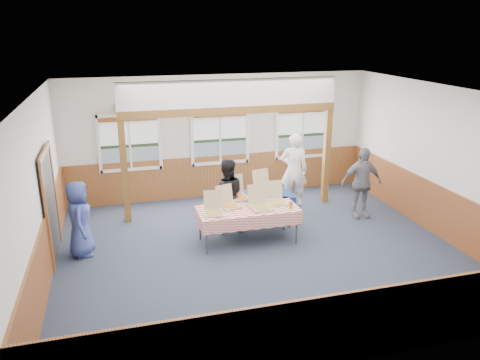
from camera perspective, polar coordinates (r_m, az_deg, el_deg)
name	(u,v)px	position (r m, az deg, el deg)	size (l,w,h in m)	color
floor	(259,251)	(9.61, 2.37, -8.63)	(8.00, 8.00, 0.00)	#262E3F
ceiling	(262,92)	(8.65, 2.65, 10.64)	(8.00, 8.00, 0.00)	white
wall_back	(220,137)	(12.26, -2.49, 5.30)	(8.00, 8.00, 0.00)	silver
wall_front	(346,259)	(6.01, 12.84, -9.36)	(8.00, 8.00, 0.00)	silver
wall_left	(38,195)	(8.71, -23.45, -1.67)	(8.00, 8.00, 0.00)	silver
wall_right	(438,161)	(10.87, 23.04, 2.15)	(8.00, 8.00, 0.00)	silver
wainscot_back	(220,175)	(12.52, -2.40, 0.58)	(7.98, 0.05, 1.10)	brown
wainscot_front	(340,330)	(6.58, 12.07, -17.41)	(7.98, 0.05, 1.10)	brown
wainscot_left	(47,250)	(9.09, -22.46, -7.89)	(0.05, 6.98, 1.10)	brown
wainscot_right	(431,207)	(11.17, 22.28, -3.04)	(0.05, 6.98, 1.10)	brown
cased_opening	(50,206)	(9.72, -22.16, -2.95)	(0.06, 1.30, 2.10)	#373737
window_left	(129,139)	(11.92, -13.33, 4.83)	(1.56, 0.10, 1.46)	white
window_mid	(220,134)	(12.20, -2.45, 5.62)	(1.56, 0.10, 1.46)	white
window_right	(302,129)	(12.90, 7.61, 6.16)	(1.56, 0.10, 1.46)	white
post_left	(124,172)	(10.92, -13.92, 0.97)	(0.15, 0.15, 2.40)	brown
post_right	(327,156)	(12.07, 10.50, 2.84)	(0.15, 0.15, 2.40)	brown
cross_beam	(231,110)	(10.94, -1.13, 8.49)	(5.15, 0.18, 0.18)	brown
table_left	(254,198)	(10.46, 1.66, -2.16)	(1.89, 1.47, 0.76)	#373737
table_right	(248,211)	(9.71, 0.97, -3.74)	(2.09, 0.92, 0.76)	#373737
pizza_box_a	(237,195)	(10.22, -0.33, -1.89)	(0.48, 0.57, 0.47)	#CAB286
pizza_box_b	(266,189)	(10.66, 3.16, -1.04)	(0.55, 0.61, 0.46)	#CAB286
pizza_box_c	(214,211)	(9.41, -3.22, -3.74)	(0.45, 0.52, 0.42)	#CAB286
pizza_box_d	(229,204)	(9.75, -1.38, -2.92)	(0.50, 0.55, 0.42)	#CAB286
pizza_box_e	(260,205)	(9.67, 2.51, -3.10)	(0.44, 0.53, 0.45)	#CAB286
pizza_box_f	(275,200)	(9.99, 4.35, -2.45)	(0.42, 0.50, 0.43)	#CAB286
veggie_tray	(221,197)	(10.25, -2.35, -2.06)	(0.41, 0.41, 0.09)	black
drink_glass	(291,205)	(9.71, 6.22, -3.06)	(0.07, 0.07, 0.15)	#A06C1A
woman_white	(294,170)	(11.73, 6.58, 1.24)	(0.68, 0.45, 1.87)	white
woman_black	(227,195)	(10.26, -1.64, -1.86)	(0.79, 0.62, 1.63)	black
man_blue	(79,219)	(9.67, -19.00, -4.50)	(0.75, 0.49, 1.53)	#3A4891
person_grey	(361,183)	(11.32, 14.56, -0.33)	(1.00, 0.41, 1.70)	gray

